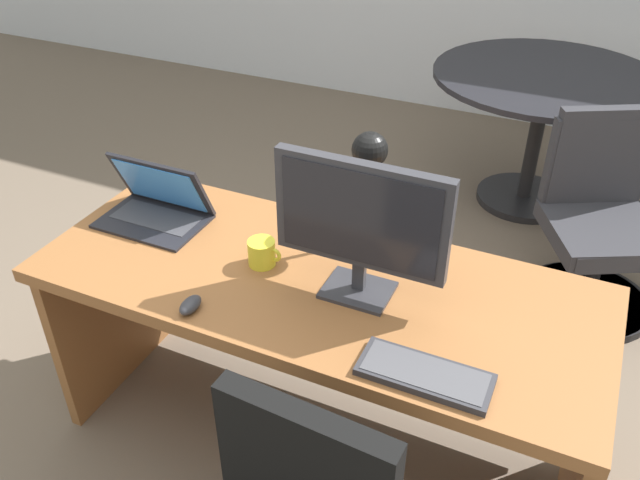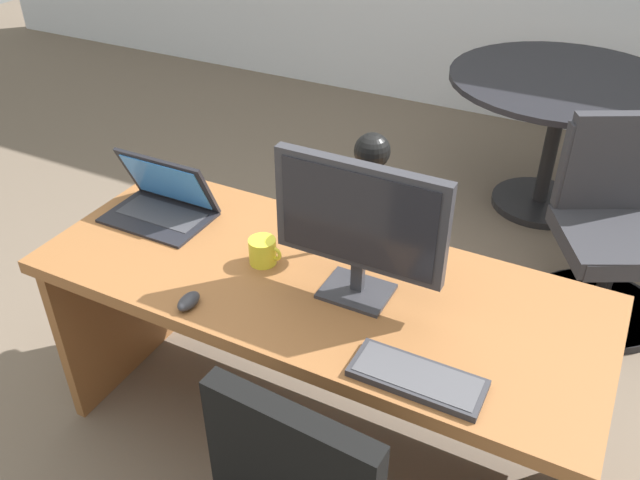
# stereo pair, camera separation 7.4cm
# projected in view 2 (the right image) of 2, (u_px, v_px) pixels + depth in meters

# --- Properties ---
(ground) EXTENTS (12.00, 12.00, 0.00)m
(ground) POSITION_uv_depth(u_px,v_px,m) (444.00, 238.00, 3.53)
(ground) COLOR #6B5B4C
(desk) EXTENTS (1.75, 0.70, 0.75)m
(desk) POSITION_uv_depth(u_px,v_px,m) (321.00, 320.00, 2.14)
(desk) COLOR brown
(desk) RESTS_ON ground
(monitor) EXTENTS (0.51, 0.16, 0.43)m
(monitor) POSITION_uv_depth(u_px,v_px,m) (359.00, 222.00, 1.80)
(monitor) COLOR #2D2D33
(monitor) RESTS_ON desk
(laptop) EXTENTS (0.36, 0.24, 0.22)m
(laptop) POSITION_uv_depth(u_px,v_px,m) (164.00, 197.00, 2.27)
(laptop) COLOR black
(laptop) RESTS_ON desk
(keyboard) EXTENTS (0.34, 0.13, 0.02)m
(keyboard) POSITION_uv_depth(u_px,v_px,m) (417.00, 378.00, 1.64)
(keyboard) COLOR #2D2D33
(keyboard) RESTS_ON desk
(mouse) EXTENTS (0.05, 0.09, 0.04)m
(mouse) POSITION_uv_depth(u_px,v_px,m) (189.00, 301.00, 1.88)
(mouse) COLOR #2D2D33
(mouse) RESTS_ON desk
(desk_lamp) EXTENTS (0.12, 0.14, 0.40)m
(desk_lamp) POSITION_uv_depth(u_px,v_px,m) (372.00, 166.00, 1.98)
(desk_lamp) COLOR black
(desk_lamp) RESTS_ON desk
(coffee_mug) EXTENTS (0.11, 0.09, 0.08)m
(coffee_mug) POSITION_uv_depth(u_px,v_px,m) (262.00, 252.00, 2.04)
(coffee_mug) COLOR yellow
(coffee_mug) RESTS_ON desk
(meeting_table) EXTENTS (1.19, 1.19, 0.77)m
(meeting_table) POSITION_uv_depth(u_px,v_px,m) (559.00, 111.00, 3.48)
(meeting_table) COLOR black
(meeting_table) RESTS_ON ground
(meeting_chair_near) EXTENTS (0.62, 0.63, 0.89)m
(meeting_chair_near) POSITION_uv_depth(u_px,v_px,m) (612.00, 241.00, 2.87)
(meeting_chair_near) COLOR black
(meeting_chair_near) RESTS_ON ground
(meeting_chair_far) EXTENTS (0.62, 0.63, 0.84)m
(meeting_chair_far) POSITION_uv_depth(u_px,v_px,m) (608.00, 244.00, 2.88)
(meeting_chair_far) COLOR black
(meeting_chair_far) RESTS_ON ground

